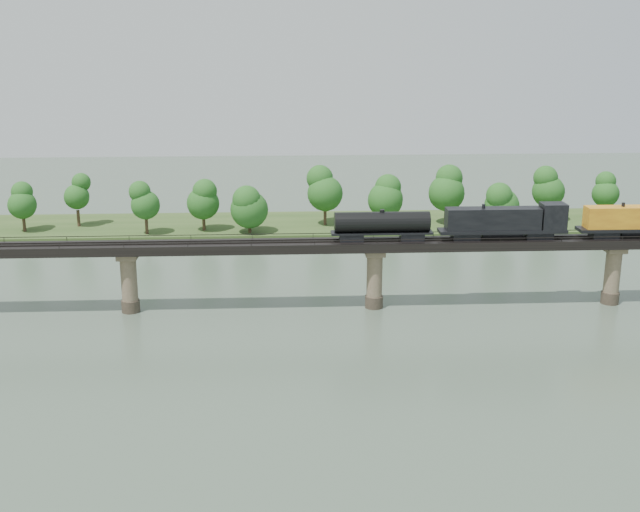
{
  "coord_description": "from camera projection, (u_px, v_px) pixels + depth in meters",
  "views": [
    {
      "loc": [
        -15.61,
        -95.32,
        44.24
      ],
      "look_at": [
        -8.99,
        30.0,
        9.0
      ],
      "focal_mm": 45.0,
      "sensor_mm": 36.0,
      "label": 1
    }
  ],
  "objects": [
    {
      "name": "far_treeline",
      "position": [
        312.0,
        196.0,
        179.01
      ],
      "size": [
        289.06,
        17.54,
        13.6
      ],
      "color": "#382619",
      "rests_on": "far_bank"
    },
    {
      "name": "ground",
      "position": [
        401.0,
        383.0,
        104.4
      ],
      "size": [
        400.0,
        400.0,
        0.0
      ],
      "primitive_type": "plane",
      "color": "#3B4B3C",
      "rests_on": "ground"
    },
    {
      "name": "freight_train",
      "position": [
        596.0,
        221.0,
        131.23
      ],
      "size": [
        84.67,
        3.3,
        5.83
      ],
      "color": "black",
      "rests_on": "bridge"
    },
    {
      "name": "bridge",
      "position": [
        374.0,
        276.0,
        131.77
      ],
      "size": [
        236.0,
        30.0,
        11.5
      ],
      "color": "#473A2D",
      "rests_on": "ground"
    },
    {
      "name": "bridge_superstructure",
      "position": [
        375.0,
        239.0,
        130.05
      ],
      "size": [
        220.0,
        4.9,
        0.75
      ],
      "color": "black",
      "rests_on": "bridge"
    },
    {
      "name": "far_bank",
      "position": [
        346.0,
        226.0,
        185.9
      ],
      "size": [
        300.0,
        24.0,
        1.6
      ],
      "primitive_type": "cube",
      "color": "#2D451B",
      "rests_on": "ground"
    }
  ]
}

